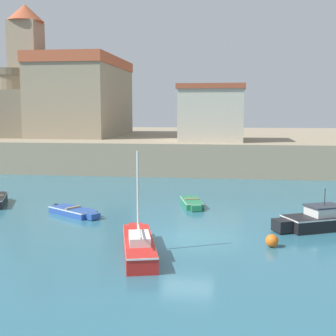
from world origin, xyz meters
TOP-DOWN VIEW (x-y plane):
  - ground_plane at (0.00, 0.00)m, footprint 200.00×200.00m
  - quay_seawall at (0.00, 40.51)m, footprint 120.00×40.00m
  - motorboat_black_0 at (7.02, 3.07)m, footprint 5.58×3.64m
  - dinghy_blue_1 at (-7.30, 4.38)m, footprint 3.66×2.88m
  - dinghy_green_2 at (-0.47, 7.94)m, footprint 1.83×3.51m
  - sailboat_red_3 at (-1.94, -2.62)m, footprint 2.55×5.98m
  - mooring_buoy at (3.95, -0.75)m, footprint 0.60×0.60m
  - church at (-16.75, 33.43)m, footprint 12.73×16.19m
  - fortress at (-24.00, 31.71)m, footprint 10.74×10.74m
  - harbor_shed_near_wharf at (0.00, 25.88)m, footprint 6.63×6.83m

SIDE VIEW (x-z plane):
  - ground_plane at x=0.00m, z-range 0.00..0.00m
  - dinghy_blue_1 at x=-7.30m, z-range -0.02..0.47m
  - dinghy_green_2 at x=-0.47m, z-range -0.01..0.48m
  - mooring_buoy at x=3.95m, z-range 0.00..0.60m
  - sailboat_red_3 at x=-1.94m, z-range -1.82..2.70m
  - motorboat_black_0 at x=7.02m, z-range -0.61..1.56m
  - quay_seawall at x=0.00m, z-range 0.00..3.14m
  - harbor_shed_near_wharf at x=0.00m, z-range 3.16..8.81m
  - fortress at x=-24.00m, z-range 2.28..10.18m
  - church at x=-16.75m, z-range 0.61..15.96m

